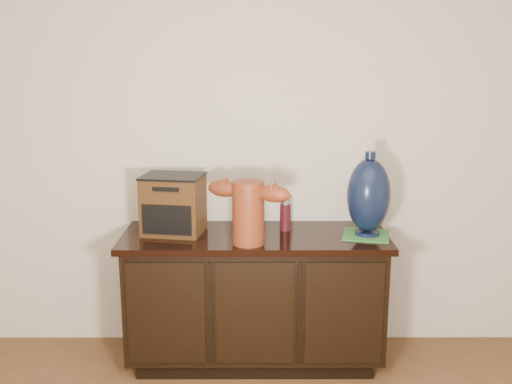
{
  "coord_description": "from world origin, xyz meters",
  "views": [
    {
      "loc": [
        0.0,
        -0.93,
        1.72
      ],
      "look_at": [
        0.01,
        2.18,
        1.0
      ],
      "focal_mm": 42.0,
      "sensor_mm": 36.0,
      "label": 1
    }
  ],
  "objects_px": {
    "tv_radio": "(173,204)",
    "lamp_base": "(369,196)",
    "sideboard": "(255,297)",
    "terracotta_vessel": "(248,209)",
    "spray_can": "(285,215)"
  },
  "relations": [
    {
      "from": "terracotta_vessel",
      "to": "sideboard",
      "type": "bearing_deg",
      "value": 103.32
    },
    {
      "from": "terracotta_vessel",
      "to": "lamp_base",
      "type": "height_order",
      "value": "lamp_base"
    },
    {
      "from": "sideboard",
      "to": "spray_can",
      "type": "distance_m",
      "value": 0.49
    },
    {
      "from": "spray_can",
      "to": "terracotta_vessel",
      "type": "bearing_deg",
      "value": -129.95
    },
    {
      "from": "sideboard",
      "to": "spray_can",
      "type": "relative_size",
      "value": 8.17
    },
    {
      "from": "terracotta_vessel",
      "to": "spray_can",
      "type": "relative_size",
      "value": 2.55
    },
    {
      "from": "tv_radio",
      "to": "lamp_base",
      "type": "height_order",
      "value": "lamp_base"
    },
    {
      "from": "sideboard",
      "to": "lamp_base",
      "type": "distance_m",
      "value": 0.85
    },
    {
      "from": "sideboard",
      "to": "lamp_base",
      "type": "height_order",
      "value": "lamp_base"
    },
    {
      "from": "spray_can",
      "to": "tv_radio",
      "type": "bearing_deg",
      "value": -175.86
    },
    {
      "from": "terracotta_vessel",
      "to": "tv_radio",
      "type": "xyz_separation_m",
      "value": [
        -0.41,
        0.2,
        -0.02
      ]
    },
    {
      "from": "terracotta_vessel",
      "to": "lamp_base",
      "type": "relative_size",
      "value": 1.0
    },
    {
      "from": "tv_radio",
      "to": "spray_can",
      "type": "distance_m",
      "value": 0.63
    },
    {
      "from": "terracotta_vessel",
      "to": "spray_can",
      "type": "distance_m",
      "value": 0.33
    },
    {
      "from": "sideboard",
      "to": "terracotta_vessel",
      "type": "relative_size",
      "value": 3.2
    }
  ]
}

